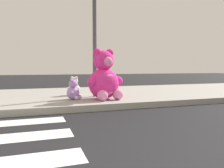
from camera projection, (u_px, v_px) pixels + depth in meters
name	position (u px, v px, depth m)	size (l,w,h in m)	color
sidewalk	(56.00, 97.00, 6.72)	(28.00, 4.40, 0.15)	#9E9B93
sign_pole	(95.00, 36.00, 6.16)	(0.56, 0.11, 3.20)	#4C4C51
plush_pink_large	(104.00, 79.00, 5.73)	(0.99, 0.91, 1.30)	#F22D93
plush_lavender	(74.00, 91.00, 5.66)	(0.38, 0.37, 0.53)	#B28CD8
plush_yellow	(114.00, 87.00, 7.11)	(0.38, 0.35, 0.50)	yellow
plush_white	(74.00, 88.00, 6.52)	(0.40, 0.40, 0.56)	white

